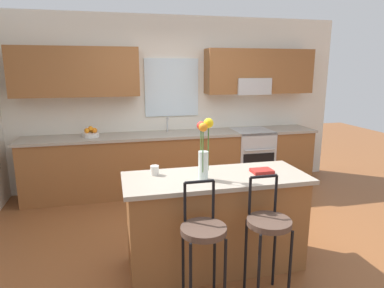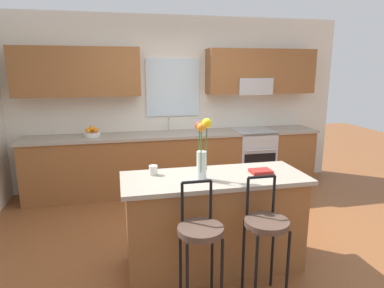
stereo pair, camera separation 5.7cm
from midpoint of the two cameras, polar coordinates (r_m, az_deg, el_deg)
ground_plane at (r=3.96m, az=1.73°, el=-16.04°), size 14.00×14.00×0.00m
back_wall_assembly at (r=5.42m, az=-3.48°, el=8.57°), size 5.60×0.50×2.70m
counter_run at (r=5.32m, az=-3.06°, el=-2.96°), size 4.56×0.64×0.92m
sink_faucet at (r=5.32m, az=-4.49°, el=3.57°), size 0.02×0.13×0.23m
oven_range at (r=5.66m, az=9.70°, el=-2.23°), size 0.60×0.64×0.92m
kitchen_island at (r=3.33m, az=3.47°, el=-12.90°), size 1.73×0.69×0.92m
bar_stool_near at (r=2.71m, az=1.30°, el=-15.20°), size 0.36×0.36×1.04m
bar_stool_middle at (r=2.88m, az=12.24°, el=-13.68°), size 0.36×0.36×1.04m
flower_vase at (r=2.99m, az=1.48°, el=-0.69°), size 0.15×0.16×0.56m
mug_ceramic at (r=3.19m, az=-6.85°, el=-4.45°), size 0.08×0.08×0.09m
cookbook at (r=3.31m, az=11.26°, el=-4.51°), size 0.20×0.15×0.03m
fruit_bowl_oranges at (r=5.14m, az=-17.04°, el=1.75°), size 0.24×0.24×0.16m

